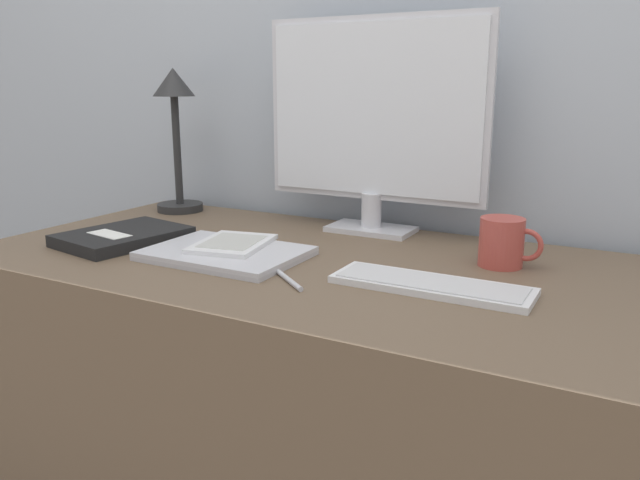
{
  "coord_description": "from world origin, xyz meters",
  "views": [
    {
      "loc": [
        0.55,
        -0.85,
        1.08
      ],
      "look_at": [
        0.03,
        0.1,
        0.8
      ],
      "focal_mm": 35.0,
      "sensor_mm": 36.0,
      "label": 1
    }
  ],
  "objects_px": {
    "notebook": "(123,237)",
    "desk_lamp": "(175,119)",
    "monitor": "(374,119)",
    "pen": "(286,278)",
    "ereader": "(232,244)",
    "coffee_mug": "(503,242)",
    "laptop": "(226,253)",
    "keyboard": "(431,285)"
  },
  "relations": [
    {
      "from": "keyboard",
      "to": "desk_lamp",
      "type": "height_order",
      "value": "desk_lamp"
    },
    {
      "from": "notebook",
      "to": "monitor",
      "type": "bearing_deg",
      "value": 39.4
    },
    {
      "from": "laptop",
      "to": "coffee_mug",
      "type": "bearing_deg",
      "value": 22.09
    },
    {
      "from": "keyboard",
      "to": "monitor",
      "type": "bearing_deg",
      "value": 127.41
    },
    {
      "from": "coffee_mug",
      "to": "pen",
      "type": "bearing_deg",
      "value": -139.09
    },
    {
      "from": "desk_lamp",
      "to": "pen",
      "type": "relative_size",
      "value": 3.28
    },
    {
      "from": "coffee_mug",
      "to": "pen",
      "type": "distance_m",
      "value": 0.41
    },
    {
      "from": "ereader",
      "to": "notebook",
      "type": "bearing_deg",
      "value": -172.28
    },
    {
      "from": "pen",
      "to": "monitor",
      "type": "bearing_deg",
      "value": 92.76
    },
    {
      "from": "ereader",
      "to": "coffee_mug",
      "type": "bearing_deg",
      "value": 19.16
    },
    {
      "from": "desk_lamp",
      "to": "pen",
      "type": "height_order",
      "value": "desk_lamp"
    },
    {
      "from": "keyboard",
      "to": "notebook",
      "type": "relative_size",
      "value": 1.2
    },
    {
      "from": "monitor",
      "to": "keyboard",
      "type": "relative_size",
      "value": 1.57
    },
    {
      "from": "notebook",
      "to": "pen",
      "type": "bearing_deg",
      "value": -7.76
    },
    {
      "from": "laptop",
      "to": "desk_lamp",
      "type": "height_order",
      "value": "desk_lamp"
    },
    {
      "from": "monitor",
      "to": "ereader",
      "type": "bearing_deg",
      "value": -117.52
    },
    {
      "from": "pen",
      "to": "desk_lamp",
      "type": "bearing_deg",
      "value": 145.76
    },
    {
      "from": "notebook",
      "to": "desk_lamp",
      "type": "bearing_deg",
      "value": 110.81
    },
    {
      "from": "ereader",
      "to": "pen",
      "type": "bearing_deg",
      "value": -27.7
    },
    {
      "from": "monitor",
      "to": "coffee_mug",
      "type": "height_order",
      "value": "monitor"
    },
    {
      "from": "monitor",
      "to": "pen",
      "type": "height_order",
      "value": "monitor"
    },
    {
      "from": "laptop",
      "to": "pen",
      "type": "relative_size",
      "value": 2.63
    },
    {
      "from": "keyboard",
      "to": "coffee_mug",
      "type": "height_order",
      "value": "coffee_mug"
    },
    {
      "from": "notebook",
      "to": "coffee_mug",
      "type": "height_order",
      "value": "coffee_mug"
    },
    {
      "from": "keyboard",
      "to": "laptop",
      "type": "distance_m",
      "value": 0.42
    },
    {
      "from": "keyboard",
      "to": "pen",
      "type": "relative_size",
      "value": 2.93
    },
    {
      "from": "ereader",
      "to": "coffee_mug",
      "type": "xyz_separation_m",
      "value": [
        0.5,
        0.17,
        0.02
      ]
    },
    {
      "from": "keyboard",
      "to": "desk_lamp",
      "type": "xyz_separation_m",
      "value": [
        -0.81,
        0.32,
        0.24
      ]
    },
    {
      "from": "desk_lamp",
      "to": "laptop",
      "type": "bearing_deg",
      "value": -39.23
    },
    {
      "from": "keyboard",
      "to": "laptop",
      "type": "bearing_deg",
      "value": -179.16
    },
    {
      "from": "notebook",
      "to": "keyboard",
      "type": "bearing_deg",
      "value": 1.22
    },
    {
      "from": "notebook",
      "to": "laptop",
      "type": "bearing_deg",
      "value": 1.81
    },
    {
      "from": "coffee_mug",
      "to": "pen",
      "type": "relative_size",
      "value": 1.02
    },
    {
      "from": "desk_lamp",
      "to": "pen",
      "type": "distance_m",
      "value": 0.74
    },
    {
      "from": "keyboard",
      "to": "ereader",
      "type": "xyz_separation_m",
      "value": [
        -0.42,
        0.02,
        0.01
      ]
    },
    {
      "from": "ereader",
      "to": "coffee_mug",
      "type": "distance_m",
      "value": 0.53
    },
    {
      "from": "laptop",
      "to": "desk_lamp",
      "type": "distance_m",
      "value": 0.56
    },
    {
      "from": "monitor",
      "to": "desk_lamp",
      "type": "height_order",
      "value": "monitor"
    },
    {
      "from": "ereader",
      "to": "pen",
      "type": "xyz_separation_m",
      "value": [
        0.19,
        -0.1,
        -0.02
      ]
    },
    {
      "from": "keyboard",
      "to": "coffee_mug",
      "type": "relative_size",
      "value": 2.86
    },
    {
      "from": "desk_lamp",
      "to": "coffee_mug",
      "type": "height_order",
      "value": "desk_lamp"
    },
    {
      "from": "monitor",
      "to": "ereader",
      "type": "height_order",
      "value": "monitor"
    }
  ]
}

